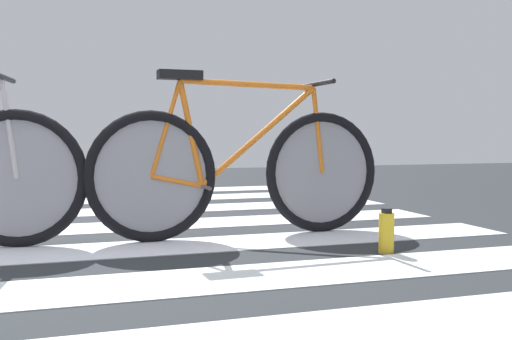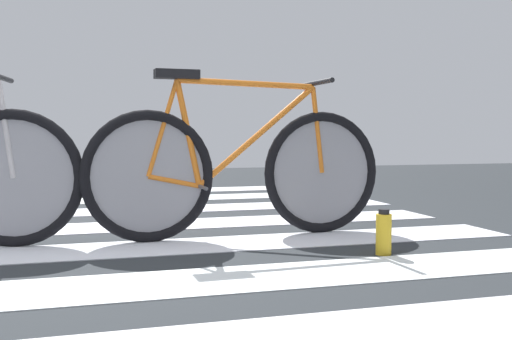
{
  "view_description": "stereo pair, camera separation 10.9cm",
  "coord_description": "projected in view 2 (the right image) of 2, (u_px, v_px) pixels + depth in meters",
  "views": [
    {
      "loc": [
        0.1,
        -2.85,
        0.61
      ],
      "look_at": [
        1.27,
        0.75,
        0.38
      ],
      "focal_mm": 42.06,
      "sensor_mm": 36.0,
      "label": 1
    },
    {
      "loc": [
        0.21,
        -2.85,
        0.61
      ],
      "look_at": [
        1.27,
        0.75,
        0.38
      ],
      "focal_mm": 42.06,
      "sensor_mm": 36.0,
      "label": 2
    }
  ],
  "objects": [
    {
      "name": "water_bottle",
      "position": [
        384.0,
        233.0,
        2.9
      ],
      "size": [
        0.08,
        0.08,
        0.22
      ],
      "color": "gold",
      "rests_on": "ground"
    },
    {
      "name": "bicycle_1_of_2",
      "position": [
        238.0,
        170.0,
        3.37
      ],
      "size": [
        1.74,
        0.52,
        0.93
      ],
      "rotation": [
        0.0,
        0.0,
        0.03
      ],
      "color": "black",
      "rests_on": "ground"
    },
    {
      "name": "ground",
      "position": [
        35.0,
        266.0,
        2.71
      ],
      "size": [
        18.0,
        14.0,
        0.02
      ],
      "color": "#25292D"
    },
    {
      "name": "crosswalk_markings",
      "position": [
        32.0,
        254.0,
        2.91
      ],
      "size": [
        5.45,
        6.51,
        0.0
      ],
      "color": "silver",
      "rests_on": "ground"
    }
  ]
}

